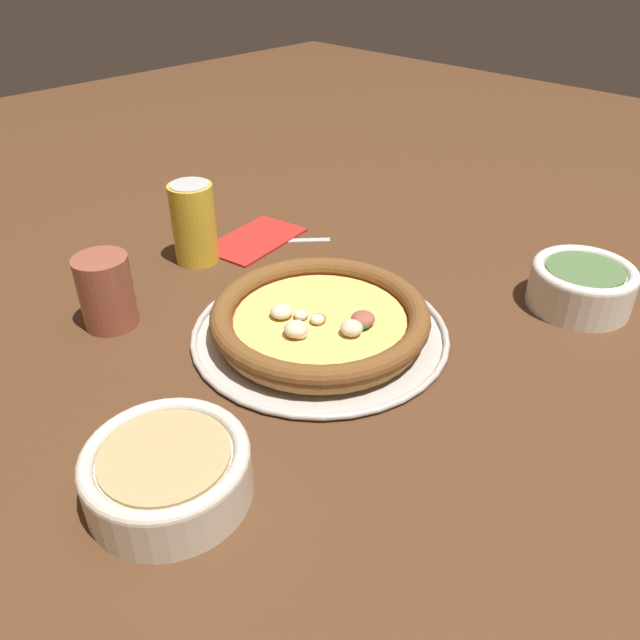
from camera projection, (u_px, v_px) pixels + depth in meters
ground_plane at (320, 335)px, 0.80m from camera, size 3.00×3.00×0.00m
pizza_tray at (320, 333)px, 0.80m from camera, size 0.33×0.33×0.01m
pizza at (320, 318)px, 0.78m from camera, size 0.28×0.28×0.04m
bowl_near at (167, 470)px, 0.57m from camera, size 0.15×0.15×0.05m
bowl_far at (582, 284)px, 0.84m from camera, size 0.14×0.14×0.06m
drinking_cup at (106, 292)px, 0.80m from camera, size 0.07×0.07×0.10m
napkin at (255, 239)px, 1.02m from camera, size 0.18×0.12×0.01m
fork at (266, 241)px, 1.02m from camera, size 0.15×0.14×0.00m
beverage_can at (194, 223)px, 0.94m from camera, size 0.07×0.07×0.12m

